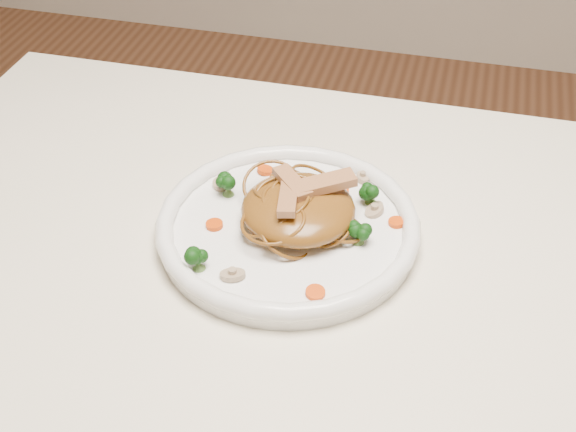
# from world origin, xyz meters

# --- Properties ---
(table) EXTENTS (1.20, 0.80, 0.75)m
(table) POSITION_xyz_m (0.00, 0.00, 0.65)
(table) COLOR #F4E8CF
(table) RESTS_ON ground
(plate) EXTENTS (0.36, 0.36, 0.02)m
(plate) POSITION_xyz_m (-0.10, 0.07, 0.76)
(plate) COLOR white
(plate) RESTS_ON table
(noodle_mound) EXTENTS (0.16, 0.16, 0.04)m
(noodle_mound) POSITION_xyz_m (-0.09, 0.08, 0.79)
(noodle_mound) COLOR brown
(noodle_mound) RESTS_ON plate
(chicken_a) EXTENTS (0.07, 0.06, 0.01)m
(chicken_a) POSITION_xyz_m (-0.07, 0.10, 0.81)
(chicken_a) COLOR tan
(chicken_a) RESTS_ON noodle_mound
(chicken_b) EXTENTS (0.05, 0.06, 0.01)m
(chicken_b) POSITION_xyz_m (-0.10, 0.09, 0.81)
(chicken_b) COLOR tan
(chicken_b) RESTS_ON noodle_mound
(chicken_c) EXTENTS (0.03, 0.06, 0.01)m
(chicken_c) POSITION_xyz_m (-0.10, 0.06, 0.81)
(chicken_c) COLOR tan
(chicken_c) RESTS_ON noodle_mound
(broccoli_0) EXTENTS (0.03, 0.03, 0.03)m
(broccoli_0) POSITION_xyz_m (-0.02, 0.14, 0.78)
(broccoli_0) COLOR #10440E
(broccoli_0) RESTS_ON plate
(broccoli_1) EXTENTS (0.04, 0.04, 0.03)m
(broccoli_1) POSITION_xyz_m (-0.18, 0.11, 0.78)
(broccoli_1) COLOR #10440E
(broccoli_1) RESTS_ON plate
(broccoli_2) EXTENTS (0.03, 0.03, 0.03)m
(broccoli_2) POSITION_xyz_m (-0.17, -0.02, 0.78)
(broccoli_2) COLOR #10440E
(broccoli_2) RESTS_ON plate
(broccoli_3) EXTENTS (0.03, 0.03, 0.03)m
(broccoli_3) POSITION_xyz_m (-0.02, 0.06, 0.78)
(broccoli_3) COLOR #10440E
(broccoli_3) RESTS_ON plate
(carrot_0) EXTENTS (0.02, 0.02, 0.00)m
(carrot_0) POSITION_xyz_m (-0.05, 0.15, 0.77)
(carrot_0) COLOR red
(carrot_0) RESTS_ON plate
(carrot_1) EXTENTS (0.03, 0.03, 0.00)m
(carrot_1) POSITION_xyz_m (-0.18, 0.05, 0.77)
(carrot_1) COLOR red
(carrot_1) RESTS_ON plate
(carrot_2) EXTENTS (0.02, 0.02, 0.00)m
(carrot_2) POSITION_xyz_m (0.02, 0.10, 0.77)
(carrot_2) COLOR red
(carrot_2) RESTS_ON plate
(carrot_3) EXTENTS (0.02, 0.02, 0.00)m
(carrot_3) POSITION_xyz_m (-0.15, 0.16, 0.77)
(carrot_3) COLOR red
(carrot_3) RESTS_ON plate
(carrot_4) EXTENTS (0.02, 0.02, 0.00)m
(carrot_4) POSITION_xyz_m (-0.05, -0.03, 0.77)
(carrot_4) COLOR red
(carrot_4) RESTS_ON plate
(mushroom_0) EXTENTS (0.03, 0.03, 0.01)m
(mushroom_0) POSITION_xyz_m (-0.13, -0.02, 0.77)
(mushroom_0) COLOR #CAB297
(mushroom_0) RESTS_ON plate
(mushroom_1) EXTENTS (0.03, 0.03, 0.01)m
(mushroom_1) POSITION_xyz_m (-0.01, 0.12, 0.77)
(mushroom_1) COLOR #CAB297
(mushroom_1) RESTS_ON plate
(mushroom_2) EXTENTS (0.03, 0.03, 0.01)m
(mushroom_2) POSITION_xyz_m (-0.19, 0.12, 0.77)
(mushroom_2) COLOR #CAB297
(mushroom_2) RESTS_ON plate
(mushroom_3) EXTENTS (0.03, 0.03, 0.01)m
(mushroom_3) POSITION_xyz_m (-0.03, 0.18, 0.77)
(mushroom_3) COLOR #CAB297
(mushroom_3) RESTS_ON plate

